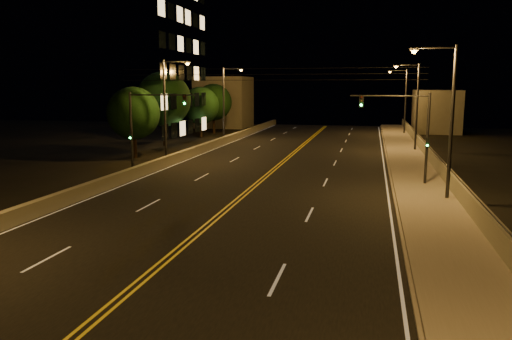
% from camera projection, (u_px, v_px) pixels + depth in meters
% --- Properties ---
extents(road, '(18.00, 120.00, 0.02)m').
position_uv_depth(road, '(229.00, 208.00, 27.29)').
color(road, black).
rests_on(road, ground).
extents(sidewalk, '(3.60, 120.00, 0.30)m').
position_uv_depth(sidewalk, '(437.00, 217.00, 24.86)').
color(sidewalk, gray).
rests_on(sidewalk, ground).
extents(curb, '(0.14, 120.00, 0.15)m').
position_uv_depth(curb, '(398.00, 216.00, 25.29)').
color(curb, gray).
rests_on(curb, ground).
extents(parapet_wall, '(0.30, 120.00, 1.00)m').
position_uv_depth(parapet_wall, '(473.00, 206.00, 24.39)').
color(parapet_wall, gray).
rests_on(parapet_wall, sidewalk).
extents(jersey_barrier, '(0.45, 120.00, 0.84)m').
position_uv_depth(jersey_barrier, '(81.00, 192.00, 29.23)').
color(jersey_barrier, gray).
rests_on(jersey_barrier, ground).
extents(distant_building_right, '(6.00, 10.00, 6.03)m').
position_uv_depth(distant_building_right, '(436.00, 111.00, 72.43)').
color(distant_building_right, gray).
rests_on(distant_building_right, ground).
extents(distant_building_left, '(8.00, 8.00, 8.06)m').
position_uv_depth(distant_building_left, '(224.00, 102.00, 80.84)').
color(distant_building_left, gray).
rests_on(distant_building_left, ground).
extents(parapet_rail, '(0.06, 120.00, 0.06)m').
position_uv_depth(parapet_rail, '(474.00, 195.00, 24.30)').
color(parapet_rail, black).
rests_on(parapet_rail, parapet_wall).
extents(lane_markings, '(17.32, 116.00, 0.00)m').
position_uv_depth(lane_markings, '(228.00, 208.00, 27.22)').
color(lane_markings, silver).
rests_on(lane_markings, road).
extents(streetlight_1, '(2.55, 0.28, 8.80)m').
position_uv_depth(streetlight_1, '(447.00, 113.00, 27.65)').
color(streetlight_1, '#2D2D33').
rests_on(streetlight_1, ground).
extents(streetlight_2, '(2.55, 0.28, 8.80)m').
position_uv_depth(streetlight_2, '(414.00, 101.00, 49.42)').
color(streetlight_2, '#2D2D33').
rests_on(streetlight_2, ground).
extents(streetlight_3, '(2.55, 0.28, 8.80)m').
position_uv_depth(streetlight_3, '(404.00, 97.00, 66.87)').
color(streetlight_3, '#2D2D33').
rests_on(streetlight_3, ground).
extents(streetlight_5, '(2.55, 0.28, 8.80)m').
position_uv_depth(streetlight_5, '(168.00, 103.00, 43.37)').
color(streetlight_5, '#2D2D33').
rests_on(streetlight_5, ground).
extents(streetlight_6, '(2.55, 0.28, 8.80)m').
position_uv_depth(streetlight_6, '(226.00, 98.00, 60.53)').
color(streetlight_6, '#2D2D33').
rests_on(streetlight_6, ground).
extents(traffic_signal_right, '(5.11, 0.31, 6.16)m').
position_uv_depth(traffic_signal_right, '(412.00, 128.00, 32.24)').
color(traffic_signal_right, '#2D2D33').
rests_on(traffic_signal_right, ground).
extents(traffic_signal_left, '(5.11, 0.31, 6.16)m').
position_uv_depth(traffic_signal_left, '(143.00, 123.00, 36.43)').
color(traffic_signal_left, '#2D2D33').
rests_on(traffic_signal_left, ground).
extents(overhead_wires, '(22.00, 0.03, 0.83)m').
position_uv_depth(overhead_wires, '(265.00, 74.00, 35.19)').
color(overhead_wires, black).
extents(building_tower, '(24.00, 15.00, 26.32)m').
position_uv_depth(building_tower, '(85.00, 33.00, 56.83)').
color(building_tower, gray).
rests_on(building_tower, ground).
extents(tree_0, '(4.83, 4.83, 6.54)m').
position_uv_depth(tree_0, '(134.00, 113.00, 45.64)').
color(tree_0, black).
rests_on(tree_0, ground).
extents(tree_1, '(6.03, 6.03, 8.18)m').
position_uv_depth(tree_1, '(164.00, 99.00, 55.11)').
color(tree_1, black).
rests_on(tree_1, ground).
extents(tree_2, '(4.81, 4.81, 6.52)m').
position_uv_depth(tree_2, '(200.00, 106.00, 64.15)').
color(tree_2, black).
rests_on(tree_2, ground).
extents(tree_3, '(5.11, 5.11, 6.93)m').
position_uv_depth(tree_3, '(214.00, 102.00, 69.64)').
color(tree_3, black).
rests_on(tree_3, ground).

